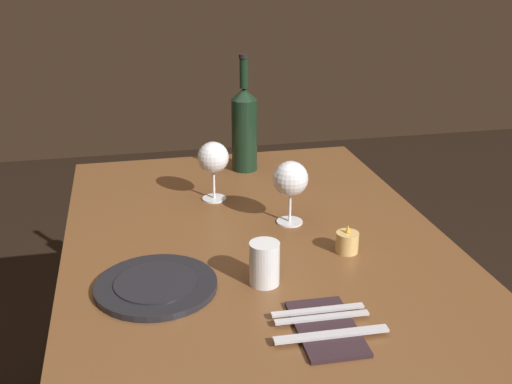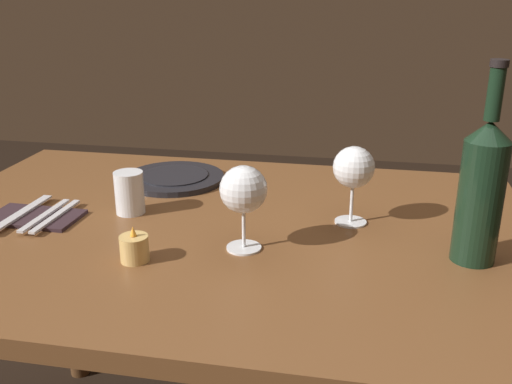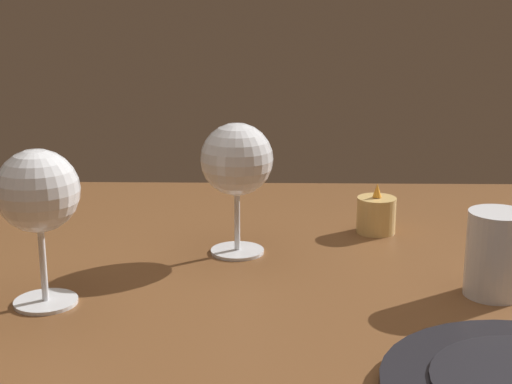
# 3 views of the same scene
# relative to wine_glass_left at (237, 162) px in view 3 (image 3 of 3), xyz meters

# --- Properties ---
(dining_table) EXTENTS (1.30, 0.90, 0.74)m
(dining_table) POSITION_rel_wine_glass_left_xyz_m (0.08, -0.10, -0.20)
(dining_table) COLOR brown
(dining_table) RESTS_ON ground
(wine_glass_left) EXTENTS (0.09, 0.09, 0.16)m
(wine_glass_left) POSITION_rel_wine_glass_left_xyz_m (0.00, 0.00, 0.00)
(wine_glass_left) COLOR white
(wine_glass_left) RESTS_ON dining_table
(wine_glass_right) EXTENTS (0.08, 0.08, 0.16)m
(wine_glass_right) POSITION_rel_wine_glass_left_xyz_m (-0.19, -0.16, 0.00)
(wine_glass_right) COLOR white
(wine_glass_right) RESTS_ON dining_table
(water_tumbler) EXTENTS (0.06, 0.06, 0.09)m
(water_tumbler) POSITION_rel_wine_glass_left_xyz_m (0.28, -0.13, -0.07)
(water_tumbler) COLOR white
(water_tumbler) RESTS_ON dining_table
(votive_candle) EXTENTS (0.05, 0.05, 0.07)m
(votive_candle) POSITION_rel_wine_glass_left_xyz_m (0.18, 0.09, -0.09)
(votive_candle) COLOR #DBB266
(votive_candle) RESTS_ON dining_table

